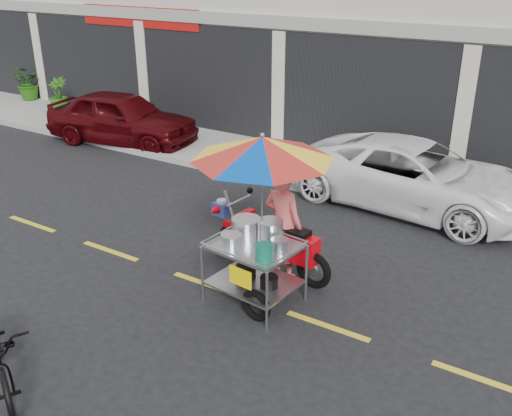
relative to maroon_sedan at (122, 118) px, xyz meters
The scene contains 8 objects.
ground 9.37m from the maroon_sedan, 29.50° to the right, with size 90.00×90.00×0.00m, color black.
sidewalk 8.20m from the maroon_sedan, ahead, with size 45.00×3.00×0.15m, color gray.
centerline 9.37m from the maroon_sedan, 29.50° to the right, with size 42.00×0.10×0.01m, color gold.
maroon_sedan is the anchor object (origin of this frame).
white_pickup 7.80m from the maroon_sedan, ahead, with size 2.15×4.67×1.30m, color white.
plant_tall 5.96m from the maroon_sedan, 164.46° to the left, with size 1.03×0.89×1.14m, color #215411.
plant_short 3.87m from the maroon_sedan, 163.80° to the left, with size 0.57×0.57×1.02m, color #215411.
food_vendor_rig 8.21m from the maroon_sedan, 31.32° to the right, with size 2.46×2.14×2.48m.
Camera 1 is at (2.54, -5.86, 4.50)m, focal length 40.00 mm.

